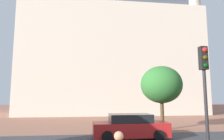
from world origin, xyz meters
TOP-DOWN VIEW (x-y plane):
  - ground_plane at (0.00, 10.00)m, footprint 120.00×120.00m
  - landmark_building at (2.14, 29.36)m, footprint 27.31×11.54m
  - car_red at (0.53, 9.07)m, footprint 4.52×1.95m
  - traffic_light_pole at (2.25, 3.67)m, footprint 0.28×0.34m
  - tree_curb_far at (3.72, 12.10)m, footprint 3.25×3.25m

SIDE VIEW (x-z plane):
  - ground_plane at x=0.00m, z-range 0.00..0.00m
  - car_red at x=0.53m, z-range -0.03..1.46m
  - traffic_light_pole at x=2.25m, z-range 0.89..5.34m
  - tree_curb_far at x=3.72m, z-range 1.01..5.97m
  - landmark_building at x=2.14m, z-range -5.85..25.20m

